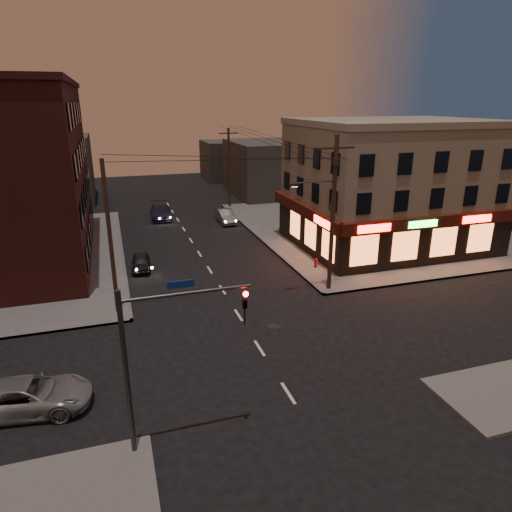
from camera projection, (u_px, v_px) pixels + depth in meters
name	position (u px, v px, depth m)	size (l,w,h in m)	color
ground	(260.00, 348.00, 23.46)	(120.00, 120.00, 0.00)	black
sidewalk_ne	(371.00, 227.00, 45.75)	(24.00, 28.00, 0.15)	#514F4C
pizza_building	(389.00, 185.00, 38.42)	(15.85, 12.85, 10.50)	gray
bg_building_ne_a	(270.00, 168.00, 60.60)	(10.00, 12.00, 7.00)	#3F3D3A
bg_building_nw	(53.00, 169.00, 56.24)	(9.00, 10.00, 8.00)	#3F3D3A
bg_building_ne_b	(229.00, 160.00, 72.79)	(8.00, 8.00, 6.00)	#3F3D3A
utility_pole_main	(332.00, 206.00, 28.75)	(4.20, 0.44, 10.00)	#382619
utility_pole_far	(229.00, 168.00, 52.74)	(0.26, 0.26, 9.00)	#382619
utility_pole_west	(110.00, 239.00, 25.84)	(0.24, 0.24, 9.00)	#382619
traffic_signal	(156.00, 347.00, 15.45)	(4.49, 0.32, 6.47)	#333538
suv_cross	(27.00, 396.00, 18.53)	(2.31, 5.02, 1.39)	gray
sedan_near	(141.00, 262.00, 34.15)	(1.38, 3.42, 1.16)	black
sedan_mid	(226.00, 216.00, 47.31)	(1.46, 4.18, 1.38)	#63615C
sedan_far	(160.00, 212.00, 48.94)	(2.11, 5.19, 1.51)	#1A1D34
fire_hydrant	(316.00, 262.00, 34.27)	(0.33, 0.33, 0.72)	maroon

